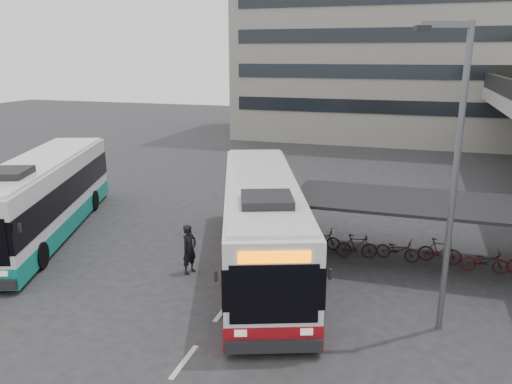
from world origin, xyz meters
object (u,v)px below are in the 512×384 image
(bus_teal, at_px, (42,197))
(bus_main, at_px, (261,223))
(pedestrian, at_px, (189,249))
(lamp_post, at_px, (452,166))

(bus_teal, bearing_deg, bus_main, -22.69)
(bus_teal, height_order, pedestrian, bus_teal)
(bus_main, height_order, bus_teal, bus_main)
(bus_main, height_order, lamp_post, lamp_post)
(pedestrian, relative_size, lamp_post, 0.22)
(bus_main, relative_size, lamp_post, 1.45)
(bus_main, xyz_separation_m, lamp_post, (6.39, -2.92, 3.31))
(pedestrian, xyz_separation_m, lamp_post, (8.76, -1.45, 4.09))
(bus_main, bearing_deg, bus_teal, 157.39)
(lamp_post, bearing_deg, bus_main, 134.81)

